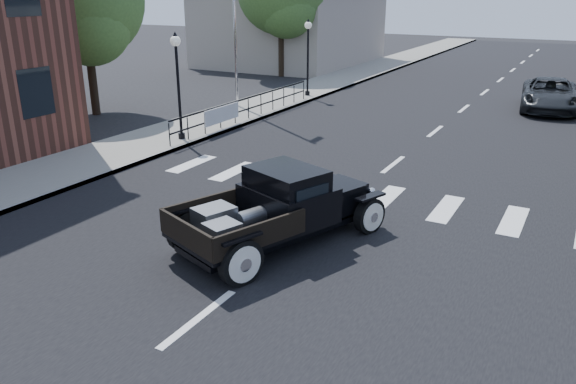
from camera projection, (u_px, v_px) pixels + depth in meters
The scene contains 13 objects.
ground at pixel (285, 251), 11.88m from camera, with size 120.00×120.00×0.00m, color black.
road at pixel (454, 117), 24.24m from camera, with size 14.00×80.00×0.02m, color black.
road_markings at pixel (420, 144), 20.12m from camera, with size 12.00×60.00×0.06m, color silver, non-canonical shape.
sidewalk_left at pixel (282, 98), 28.06m from camera, with size 3.00×80.00×0.15m, color gray.
low_building_left at pixel (292, 29), 40.89m from camera, with size 10.00×12.00×5.00m, color #A89B8D.
railing at pixel (248, 106), 23.20m from camera, with size 0.08×10.00×1.00m, color black, non-canonical shape.
banner at pixel (222, 121), 21.59m from camera, with size 0.04×2.20×0.60m, color silver, non-canonical shape.
lamp_post_b at pixel (178, 87), 19.58m from camera, with size 0.36×0.36×3.71m, color black, non-canonical shape.
lamp_post_c at pixel (308, 58), 27.82m from camera, with size 0.36×0.36×3.71m, color black, non-canonical shape.
big_tree_near at pixel (87, 28), 23.56m from camera, with size 4.99×4.99×7.33m, color #3C5F28, non-canonical shape.
big_tree_far at pixel (281, 11), 34.32m from camera, with size 5.38×5.38×7.90m, color #3C5F28, non-canonical shape.
hotrod_pickup at pixel (279, 207), 11.94m from camera, with size 2.29×4.91×1.70m, color black, non-canonical shape.
second_car at pixel (550, 95), 25.36m from camera, with size 2.36×5.12×1.42m, color black.
Camera 1 is at (5.22, -9.39, 5.22)m, focal length 35.00 mm.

